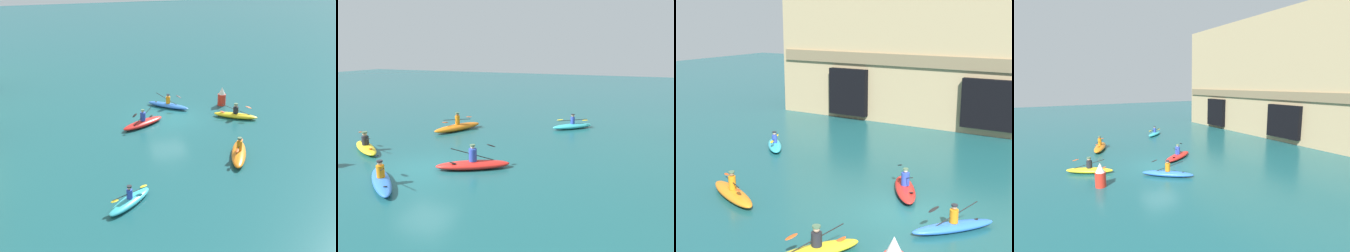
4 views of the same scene
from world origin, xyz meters
TOP-DOWN VIEW (x-y plane):
  - ground_plane at (0.00, 0.00)m, footprint 120.00×120.00m
  - kayak_blue at (2.08, -0.50)m, footprint 2.65×2.91m
  - kayak_orange at (-6.94, -2.41)m, footprint 3.61×2.17m
  - kayak_cyan at (-10.43, 4.54)m, footprint 2.59×2.68m
  - kayak_red at (-0.95, 1.99)m, footprint 2.40×3.29m
  - kayak_yellow at (-1.10, -4.54)m, footprint 2.23×2.98m
  - marker_buoy at (1.63, -4.52)m, footprint 0.60×0.60m

SIDE VIEW (x-z plane):
  - ground_plane at x=0.00m, z-range 0.00..0.00m
  - kayak_cyan at x=-10.43m, z-range -0.30..0.71m
  - kayak_blue at x=2.08m, z-range -0.33..0.75m
  - kayak_yellow at x=-1.10m, z-range -0.30..0.75m
  - kayak_red at x=-0.95m, z-range -0.34..0.80m
  - kayak_orange at x=-6.94m, z-range -0.36..0.86m
  - marker_buoy at x=1.63m, z-range -0.05..1.33m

